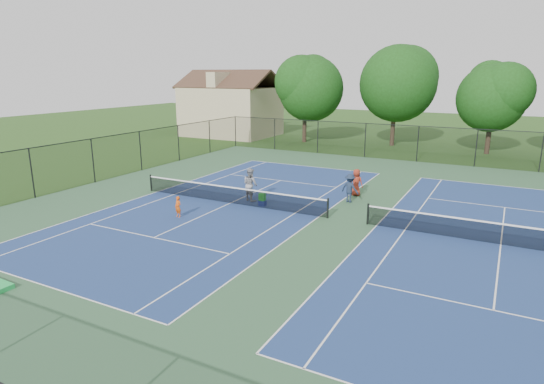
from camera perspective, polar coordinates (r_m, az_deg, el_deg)
The scene contains 15 objects.
ground at distance 23.31m, azimuth 9.39°, elevation -3.64°, with size 140.00×140.00×0.00m, color #234716.
court_pad at distance 23.31m, azimuth 9.39°, elevation -3.63°, with size 36.00×36.00×0.01m, color #31583D.
tennis_court_left at distance 26.21m, azimuth -5.24°, elevation -1.21°, with size 12.00×23.83×1.07m.
tennis_court_right at distance 22.26m, azimuth 26.80°, elevation -5.71°, with size 12.00×23.83×1.07m.
perimeter_fence at distance 22.86m, azimuth 9.56°, elevation 0.18°, with size 36.08×36.08×3.02m.
tree_back_a at distance 49.26m, azimuth 4.19°, elevation 13.25°, with size 6.80×6.80×9.15m.
tree_back_b at distance 48.31m, azimuth 15.30°, elevation 13.42°, with size 7.60×7.60×10.03m.
tree_back_c at distance 46.14m, azimuth 26.05°, elevation 11.05°, with size 6.00×6.00×8.40m.
clapboard_house at distance 55.05m, azimuth -5.16°, elevation 10.31°, with size 10.80×8.10×7.65m.
child_player at distance 23.99m, azimuth -11.71°, elevation -1.84°, with size 0.40×0.27×1.11m, color #DF4F0E.
instructor at distance 26.48m, azimuth -2.72°, elevation 0.95°, with size 0.94×0.73×1.94m, color gray.
bystander_b at distance 26.51m, azimuth 9.75°, elevation 0.48°, with size 1.09×0.62×1.68m, color #1C283E.
bystander_c at distance 28.02m, azimuth 10.52°, elevation 1.19°, with size 0.81×0.53×1.65m, color maroon.
ball_crate at distance 25.60m, azimuth -1.23°, elevation -1.40°, with size 0.41×0.28×0.31m, color navy.
ball_hopper at distance 25.50m, azimuth -1.23°, elevation -0.62°, with size 0.34×0.26×0.41m, color green.
Camera 1 is at (6.83, -21.07, 7.26)m, focal length 30.00 mm.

